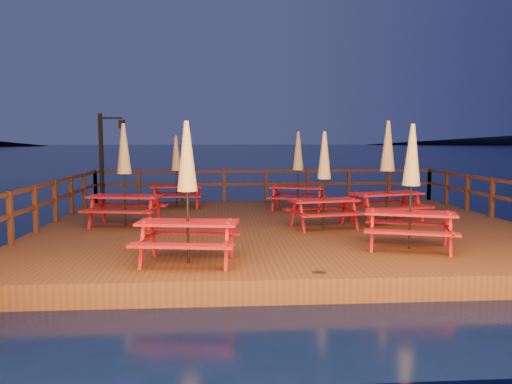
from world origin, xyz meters
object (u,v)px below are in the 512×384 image
at_px(picnic_table_0, 124,173).
at_px(picnic_table_2, 324,178).
at_px(lamp_post, 106,150).
at_px(picnic_table_1, 187,190).

relative_size(picnic_table_0, picnic_table_2, 1.08).
distance_m(picnic_table_0, picnic_table_2, 4.90).
distance_m(lamp_post, picnic_table_0, 4.73).
distance_m(lamp_post, picnic_table_1, 9.02).
bearing_deg(picnic_table_2, picnic_table_1, -145.12).
xyz_separation_m(picnic_table_0, picnic_table_2, (4.85, -0.67, -0.10)).
height_order(lamp_post, picnic_table_0, lamp_post).
bearing_deg(picnic_table_1, picnic_table_2, 54.95).
relative_size(lamp_post, picnic_table_1, 1.22).
xyz_separation_m(lamp_post, picnic_table_0, (1.44, -4.48, -0.48)).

